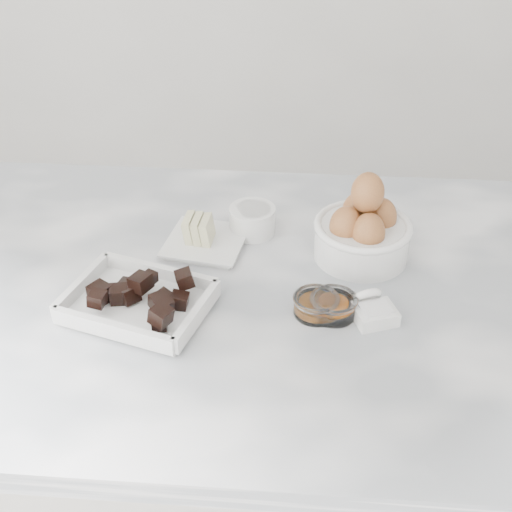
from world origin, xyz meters
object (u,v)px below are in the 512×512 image
at_px(egg_bowl, 363,230).
at_px(zest_bowl, 333,305).
at_px(chocolate_dish, 137,298).
at_px(sugar_ramekin, 252,219).
at_px(honey_bowl, 316,305).
at_px(vanilla_spoon, 358,259).
at_px(salt_spoon, 373,309).
at_px(butter_plate, 205,238).

distance_m(egg_bowl, zest_bowl, 0.18).
distance_m(chocolate_dish, sugar_ramekin, 0.29).
height_order(honey_bowl, vanilla_spoon, vanilla_spoon).
bearing_deg(sugar_ramekin, vanilla_spoon, -26.05).
bearing_deg(egg_bowl, sugar_ramekin, 162.36).
bearing_deg(chocolate_dish, egg_bowl, 26.85).
xyz_separation_m(egg_bowl, salt_spoon, (0.01, -0.17, -0.04)).
bearing_deg(honey_bowl, chocolate_dish, -176.92).
distance_m(chocolate_dish, butter_plate, 0.20).
bearing_deg(chocolate_dish, sugar_ramekin, 56.51).
distance_m(sugar_ramekin, vanilla_spoon, 0.21).
distance_m(chocolate_dish, honey_bowl, 0.28).
xyz_separation_m(vanilla_spoon, salt_spoon, (0.02, -0.14, 0.00)).
height_order(sugar_ramekin, zest_bowl, sugar_ramekin).
distance_m(butter_plate, egg_bowl, 0.28).
bearing_deg(honey_bowl, vanilla_spoon, 62.10).
bearing_deg(vanilla_spoon, sugar_ramekin, 153.95).
height_order(egg_bowl, vanilla_spoon, egg_bowl).
bearing_deg(salt_spoon, butter_plate, 148.50).
height_order(honey_bowl, salt_spoon, salt_spoon).
height_order(chocolate_dish, zest_bowl, chocolate_dish).
distance_m(butter_plate, zest_bowl, 0.28).
height_order(butter_plate, vanilla_spoon, butter_plate).
relative_size(butter_plate, salt_spoon, 1.71).
bearing_deg(zest_bowl, chocolate_dish, -177.21).
distance_m(zest_bowl, vanilla_spoon, 0.14).
xyz_separation_m(butter_plate, zest_bowl, (0.23, -0.17, -0.00)).
relative_size(vanilla_spoon, salt_spoon, 0.72).
bearing_deg(zest_bowl, egg_bowl, 73.34).
height_order(butter_plate, sugar_ramekin, butter_plate).
bearing_deg(zest_bowl, honey_bowl, 179.80).
bearing_deg(egg_bowl, honey_bowl, -114.81).
relative_size(zest_bowl, vanilla_spoon, 1.16).
relative_size(butter_plate, sugar_ramekin, 1.84).
relative_size(chocolate_dish, egg_bowl, 1.50).
xyz_separation_m(sugar_ramekin, egg_bowl, (0.20, -0.06, 0.03)).
relative_size(chocolate_dish, vanilla_spoon, 3.89).
xyz_separation_m(sugar_ramekin, zest_bowl, (0.15, -0.23, -0.01)).
distance_m(chocolate_dish, zest_bowl, 0.31).
bearing_deg(honey_bowl, butter_plate, 139.16).
relative_size(chocolate_dish, butter_plate, 1.64).
bearing_deg(vanilla_spoon, chocolate_dish, -156.93).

